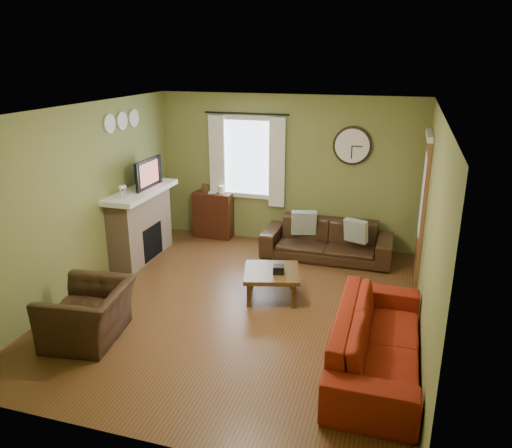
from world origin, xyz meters
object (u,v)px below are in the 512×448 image
(sofa_brown, at_px, (327,240))
(armchair, at_px, (89,313))
(bookshelf, at_px, (213,215))
(sofa_red, at_px, (377,340))
(coffee_table, at_px, (272,284))

(sofa_brown, height_order, armchair, armchair)
(bookshelf, relative_size, armchair, 0.84)
(sofa_red, height_order, coffee_table, sofa_red)
(sofa_brown, bearing_deg, armchair, -124.88)
(sofa_red, xyz_separation_m, coffee_table, (-1.51, 1.26, -0.13))
(bookshelf, distance_m, sofa_brown, 2.21)
(sofa_brown, xyz_separation_m, sofa_red, (1.01, -2.90, 0.02))
(bookshelf, xyz_separation_m, sofa_red, (3.17, -3.30, -0.09))
(coffee_table, bearing_deg, armchair, -137.45)
(bookshelf, relative_size, sofa_red, 0.37)
(bookshelf, xyz_separation_m, sofa_brown, (2.17, -0.40, -0.11))
(bookshelf, height_order, sofa_red, bookshelf)
(armchair, relative_size, coffee_table, 1.34)
(sofa_brown, distance_m, coffee_table, 1.73)
(armchair, bearing_deg, coffee_table, 124.61)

